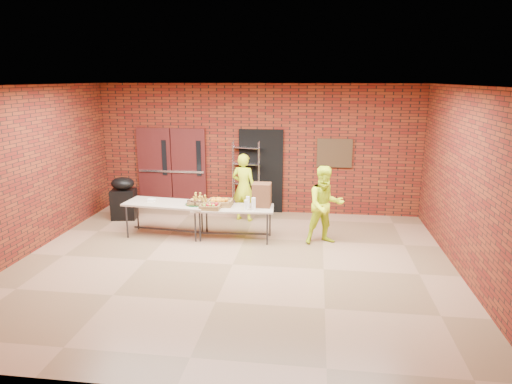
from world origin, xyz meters
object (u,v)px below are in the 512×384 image
wire_rack (246,178)px  table_left (167,205)px  covered_grill (124,198)px  coffee_dispenser (262,195)px  volunteer_woman (244,187)px  table_right (233,210)px  volunteer_man (325,205)px

wire_rack → table_left: size_ratio=0.98×
covered_grill → table_left: bearing=-45.5°
table_left → covered_grill: (-1.43, 1.03, -0.16)m
coffee_dispenser → covered_grill: size_ratio=0.48×
covered_grill → volunteer_woman: (2.89, 0.26, 0.29)m
table_right → volunteer_woman: 1.34m
coffee_dispenser → volunteer_woman: bearing=115.8°
covered_grill → volunteer_man: 4.91m
wire_rack → volunteer_man: bearing=-31.6°
volunteer_woman → coffee_dispenser: bearing=130.7°
wire_rack → volunteer_woman: bearing=-73.0°
table_right → coffee_dispenser: bearing=9.8°
covered_grill → volunteer_man: volunteer_man is taller
table_left → covered_grill: size_ratio=1.81×
table_left → wire_rack: bearing=59.2°
table_right → covered_grill: bearing=155.3°
volunteer_woman → table_left: bearing=56.4°
table_left → volunteer_man: size_ratio=1.15×
volunteer_woman → volunteer_man: bearing=159.7°
wire_rack → covered_grill: wire_rack is taller
volunteer_man → wire_rack: bearing=116.3°
volunteer_man → coffee_dispenser: bearing=155.2°
table_left → table_right: (1.45, -0.04, -0.04)m
wire_rack → coffee_dispenser: (0.61, -1.80, 0.04)m
covered_grill → volunteer_woman: volunteer_woman is taller
table_left → volunteer_man: volunteer_man is taller
table_right → coffee_dispenser: 0.68m
table_left → coffee_dispenser: bearing=8.9°
coffee_dispenser → covered_grill: 3.61m
volunteer_woman → table_right: bearing=104.4°
table_left → volunteer_woman: bearing=47.4°
table_right → volunteer_man: (1.90, -0.00, 0.17)m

